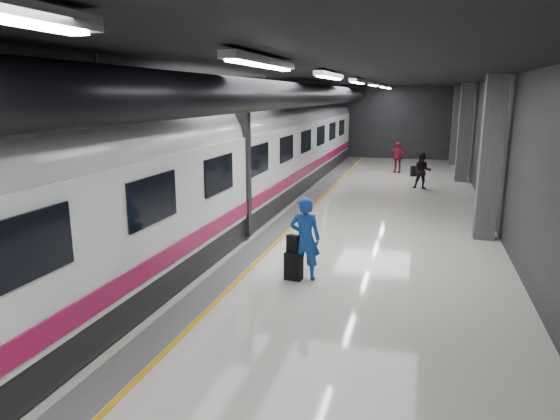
% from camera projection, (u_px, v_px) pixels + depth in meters
% --- Properties ---
extents(ground, '(40.00, 40.00, 0.00)m').
position_uv_depth(ground, '(311.00, 245.00, 13.51)').
color(ground, silver).
rests_on(ground, ground).
extents(platform_hall, '(10.02, 40.02, 4.51)m').
position_uv_depth(platform_hall, '(310.00, 111.00, 13.68)').
color(platform_hall, black).
rests_on(platform_hall, ground).
extents(train, '(3.05, 38.00, 4.05)m').
position_uv_depth(train, '(198.00, 164.00, 13.91)').
color(train, black).
rests_on(train, ground).
extents(traveler_main, '(0.69, 0.48, 1.84)m').
position_uv_depth(traveler_main, '(305.00, 239.00, 10.80)').
color(traveler_main, blue).
rests_on(traveler_main, ground).
extents(suitcase_main, '(0.40, 0.29, 0.62)m').
position_uv_depth(suitcase_main, '(294.00, 266.00, 10.89)').
color(suitcase_main, black).
rests_on(suitcase_main, ground).
extents(shoulder_bag, '(0.32, 0.24, 0.38)m').
position_uv_depth(shoulder_bag, '(293.00, 244.00, 10.83)').
color(shoulder_bag, black).
rests_on(shoulder_bag, suitcase_main).
extents(traveler_far_a, '(0.78, 0.62, 1.55)m').
position_uv_depth(traveler_far_a, '(422.00, 171.00, 21.38)').
color(traveler_far_a, black).
rests_on(traveler_far_a, ground).
extents(traveler_far_b, '(0.98, 0.51, 1.59)m').
position_uv_depth(traveler_far_b, '(397.00, 157.00, 25.96)').
color(traveler_far_b, maroon).
rests_on(traveler_far_b, ground).
extents(suitcase_far, '(0.40, 0.33, 0.51)m').
position_uv_depth(suitcase_far, '(414.00, 171.00, 24.84)').
color(suitcase_far, black).
rests_on(suitcase_far, ground).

